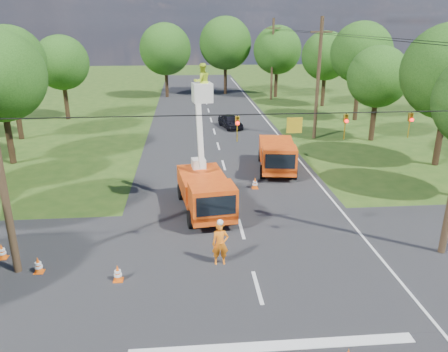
{
  "coord_description": "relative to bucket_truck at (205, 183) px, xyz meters",
  "views": [
    {
      "loc": [
        -2.5,
        -14.06,
        9.6
      ],
      "look_at": [
        -0.79,
        5.57,
        2.6
      ],
      "focal_mm": 35.0,
      "sensor_mm": 36.0,
      "label": 1
    }
  ],
  "objects": [
    {
      "name": "tree_left_f",
      "position": [
        -13.17,
        24.75,
        4.04
      ],
      "size": [
        5.4,
        5.4,
        8.4
      ],
      "color": "#382616",
      "rests_on": "ground"
    },
    {
      "name": "traffic_cone_5",
      "position": [
        -8.88,
        -4.14,
        -1.28
      ],
      "size": [
        0.38,
        0.38,
        0.71
      ],
      "color": "#EC570C",
      "rests_on": "ground"
    },
    {
      "name": "tree_right_c",
      "position": [
        14.83,
        13.75,
        3.67
      ],
      "size": [
        5.0,
        5.0,
        7.83
      ],
      "color": "#382616",
      "rests_on": "ground"
    },
    {
      "name": "tree_far_c",
      "position": [
        11.13,
        36.75,
        4.42
      ],
      "size": [
        6.2,
        6.2,
        9.18
      ],
      "color": "#382616",
      "rests_on": "ground"
    },
    {
      "name": "tree_far_b",
      "position": [
        4.63,
        39.75,
        5.17
      ],
      "size": [
        7.0,
        7.0,
        10.32
      ],
      "color": "#382616",
      "rests_on": "ground"
    },
    {
      "name": "tree_right_d",
      "position": [
        16.43,
        21.75,
        5.04
      ],
      "size": [
        6.0,
        6.0,
        9.7
      ],
      "color": "#382616",
      "rests_on": "ground"
    },
    {
      "name": "traffic_cone_4",
      "position": [
        -6.99,
        -5.42,
        -1.28
      ],
      "size": [
        0.38,
        0.38,
        0.71
      ],
      "color": "#EC570C",
      "rests_on": "ground"
    },
    {
      "name": "traffic_cone_3",
      "position": [
        -3.72,
        -6.3,
        -1.28
      ],
      "size": [
        0.38,
        0.38,
        0.71
      ],
      "color": "#EC570C",
      "rests_on": "ground"
    },
    {
      "name": "tree_right_e",
      "position": [
        15.43,
        29.75,
        4.17
      ],
      "size": [
        5.6,
        5.6,
        8.63
      ],
      "color": "#382616",
      "rests_on": "ground"
    },
    {
      "name": "tree_far_a",
      "position": [
        -3.37,
        37.75,
        4.55
      ],
      "size": [
        6.6,
        6.6,
        9.5
      ],
      "color": "#382616",
      "rests_on": "ground"
    },
    {
      "name": "pole_right_mid",
      "position": [
        10.13,
        14.75,
        3.46
      ],
      "size": [
        1.8,
        0.3,
        10.0
      ],
      "color": "#4C3823",
      "rests_on": "ground"
    },
    {
      "name": "second_truck",
      "position": [
        5.13,
        6.38,
        -0.51
      ],
      "size": [
        2.95,
        6.06,
        2.18
      ],
      "rotation": [
        0.0,
        0.0,
        -0.14
      ],
      "color": "#EE5810",
      "rests_on": "ground"
    },
    {
      "name": "tree_left_e",
      "position": [
        -15.17,
        16.75,
        4.85
      ],
      "size": [
        5.8,
        5.8,
        9.41
      ],
      "color": "#382616",
      "rests_on": "ground"
    },
    {
      "name": "road_main",
      "position": [
        1.63,
        12.75,
        -1.64
      ],
      "size": [
        12.0,
        100.0,
        0.06
      ],
      "primitive_type": "cube",
      "color": "black",
      "rests_on": "ground"
    },
    {
      "name": "pole_right_far",
      "position": [
        10.13,
        34.75,
        3.46
      ],
      "size": [
        1.8,
        0.3,
        10.0
      ],
      "color": "#4C3823",
      "rests_on": "ground"
    },
    {
      "name": "ground_worker",
      "position": [
        0.36,
        -5.37,
        -0.69
      ],
      "size": [
        0.71,
        0.47,
        1.91
      ],
      "primitive_type": "imported",
      "rotation": [
        0.0,
        0.0,
        0.02
      ],
      "color": "orange",
      "rests_on": "ground"
    },
    {
      "name": "stop_bar",
      "position": [
        1.63,
        -10.45,
        -1.64
      ],
      "size": [
        9.0,
        0.45,
        0.02
      ],
      "primitive_type": "cube",
      "color": "silver",
      "rests_on": "ground"
    },
    {
      "name": "ground",
      "position": [
        1.63,
        12.75,
        -1.64
      ],
      "size": [
        140.0,
        140.0,
        0.0
      ],
      "primitive_type": "plane",
      "color": "#294916",
      "rests_on": "ground"
    },
    {
      "name": "edge_line",
      "position": [
        7.23,
        12.75,
        -1.64
      ],
      "size": [
        0.12,
        90.0,
        0.02
      ],
      "primitive_type": "cube",
      "color": "silver",
      "rests_on": "ground"
    },
    {
      "name": "road_cross",
      "position": [
        1.63,
        -5.25,
        -1.64
      ],
      "size": [
        56.0,
        10.0,
        0.07
      ],
      "primitive_type": "cube",
      "color": "black",
      "rests_on": "ground"
    },
    {
      "name": "bucket_truck",
      "position": [
        0.0,
        0.0,
        0.0
      ],
      "size": [
        2.99,
        6.17,
        7.69
      ],
      "rotation": [
        0.0,
        0.0,
        0.13
      ],
      "color": "#EE5810",
      "rests_on": "ground"
    },
    {
      "name": "traffic_cone_6",
      "position": [
        5.51,
        9.02,
        -1.28
      ],
      "size": [
        0.38,
        0.38,
        0.71
      ],
      "color": "#EC570C",
      "rests_on": "ground"
    },
    {
      "name": "signal_span",
      "position": [
        3.86,
        -5.26,
        4.24
      ],
      "size": [
        18.0,
        0.29,
        1.07
      ],
      "color": "black",
      "rests_on": "ground"
    },
    {
      "name": "traffic_cone_2",
      "position": [
        3.14,
        3.15,
        -1.28
      ],
      "size": [
        0.38,
        0.38,
        0.71
      ],
      "color": "#EC570C",
      "rests_on": "ground"
    },
    {
      "name": "distant_car",
      "position": [
        3.26,
        19.2,
        -1.0
      ],
      "size": [
        2.4,
        4.02,
        1.28
      ],
      "primitive_type": "imported",
      "rotation": [
        0.0,
        0.0,
        0.25
      ],
      "color": "black",
      "rests_on": "ground"
    }
  ]
}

